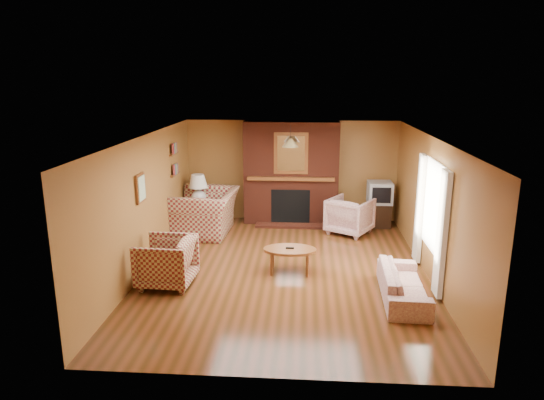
# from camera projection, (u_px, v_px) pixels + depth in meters

# --- Properties ---
(floor) EXTENTS (6.50, 6.50, 0.00)m
(floor) POSITION_uv_depth(u_px,v_px,m) (285.00, 270.00, 8.76)
(floor) COLOR #42260E
(floor) RESTS_ON ground
(ceiling) EXTENTS (6.50, 6.50, 0.00)m
(ceiling) POSITION_uv_depth(u_px,v_px,m) (286.00, 137.00, 8.17)
(ceiling) COLOR white
(ceiling) RESTS_ON wall_back
(wall_back) EXTENTS (6.50, 0.00, 6.50)m
(wall_back) POSITION_uv_depth(u_px,v_px,m) (291.00, 171.00, 11.61)
(wall_back) COLOR #925B2D
(wall_back) RESTS_ON floor
(wall_front) EXTENTS (6.50, 0.00, 6.50)m
(wall_front) POSITION_uv_depth(u_px,v_px,m) (273.00, 283.00, 5.33)
(wall_front) COLOR #925B2D
(wall_front) RESTS_ON floor
(wall_left) EXTENTS (0.00, 6.50, 6.50)m
(wall_left) POSITION_uv_depth(u_px,v_px,m) (146.00, 203.00, 8.64)
(wall_left) COLOR #925B2D
(wall_left) RESTS_ON floor
(wall_right) EXTENTS (0.00, 6.50, 6.50)m
(wall_right) POSITION_uv_depth(u_px,v_px,m) (431.00, 209.00, 8.30)
(wall_right) COLOR #925B2D
(wall_right) RESTS_ON floor
(fireplace) EXTENTS (2.20, 0.82, 2.40)m
(fireplace) POSITION_uv_depth(u_px,v_px,m) (291.00, 174.00, 11.35)
(fireplace) COLOR #521E12
(fireplace) RESTS_ON floor
(window_right) EXTENTS (0.10, 1.85, 2.00)m
(window_right) POSITION_uv_depth(u_px,v_px,m) (431.00, 216.00, 8.12)
(window_right) COLOR beige
(window_right) RESTS_ON wall_right
(bookshelf) EXTENTS (0.09, 0.55, 0.71)m
(bookshelf) POSITION_uv_depth(u_px,v_px,m) (176.00, 160.00, 10.35)
(bookshelf) COLOR brown
(bookshelf) RESTS_ON wall_left
(botanical_print) EXTENTS (0.05, 0.40, 0.50)m
(botanical_print) POSITION_uv_depth(u_px,v_px,m) (141.00, 188.00, 8.26)
(botanical_print) COLOR brown
(botanical_print) RESTS_ON wall_left
(pendant_light) EXTENTS (0.36, 0.36, 0.48)m
(pendant_light) POSITION_uv_depth(u_px,v_px,m) (290.00, 143.00, 10.49)
(pendant_light) COLOR black
(pendant_light) RESTS_ON ceiling
(plaid_loveseat) EXTENTS (1.37, 1.54, 0.96)m
(plaid_loveseat) POSITION_uv_depth(u_px,v_px,m) (206.00, 212.00, 10.71)
(plaid_loveseat) COLOR maroon
(plaid_loveseat) RESTS_ON floor
(plaid_armchair) EXTENTS (0.94, 0.92, 0.82)m
(plaid_armchair) POSITION_uv_depth(u_px,v_px,m) (166.00, 262.00, 8.05)
(plaid_armchair) COLOR maroon
(plaid_armchair) RESTS_ON floor
(floral_sofa) EXTENTS (0.72, 1.69, 0.49)m
(floral_sofa) POSITION_uv_depth(u_px,v_px,m) (403.00, 284.00, 7.59)
(floral_sofa) COLOR beige
(floral_sofa) RESTS_ON floor
(floral_armchair) EXTENTS (1.19, 1.20, 0.81)m
(floral_armchair) POSITION_uv_depth(u_px,v_px,m) (350.00, 216.00, 10.73)
(floral_armchair) COLOR beige
(floral_armchair) RESTS_ON floor
(coffee_table) EXTENTS (0.94, 0.58, 0.46)m
(coffee_table) POSITION_uv_depth(u_px,v_px,m) (290.00, 251.00, 8.58)
(coffee_table) COLOR brown
(coffee_table) RESTS_ON floor
(side_table) EXTENTS (0.43, 0.43, 0.53)m
(side_table) POSITION_uv_depth(u_px,v_px,m) (199.00, 216.00, 11.21)
(side_table) COLOR brown
(side_table) RESTS_ON floor
(table_lamp) EXTENTS (0.43, 0.43, 0.71)m
(table_lamp) POSITION_uv_depth(u_px,v_px,m) (198.00, 188.00, 11.04)
(table_lamp) COLOR white
(table_lamp) RESTS_ON side_table
(tv_stand) EXTENTS (0.52, 0.48, 0.56)m
(tv_stand) POSITION_uv_depth(u_px,v_px,m) (378.00, 215.00, 11.26)
(tv_stand) COLOR black
(tv_stand) RESTS_ON floor
(crt_tv) EXTENTS (0.55, 0.55, 0.50)m
(crt_tv) POSITION_uv_depth(u_px,v_px,m) (380.00, 193.00, 11.12)
(crt_tv) COLOR #A1A4A8
(crt_tv) RESTS_ON tv_stand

